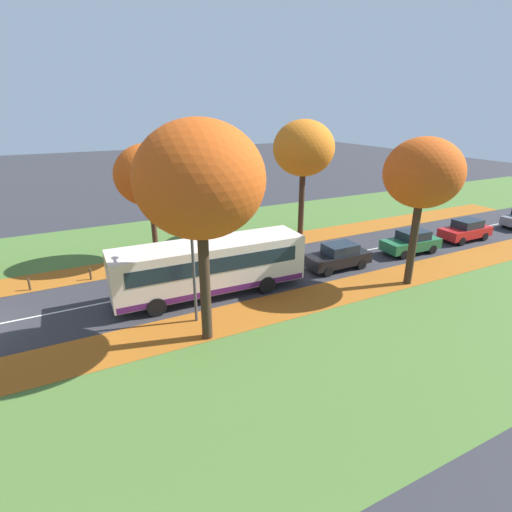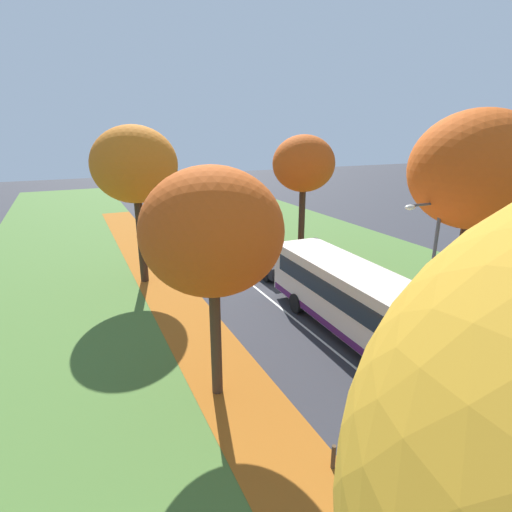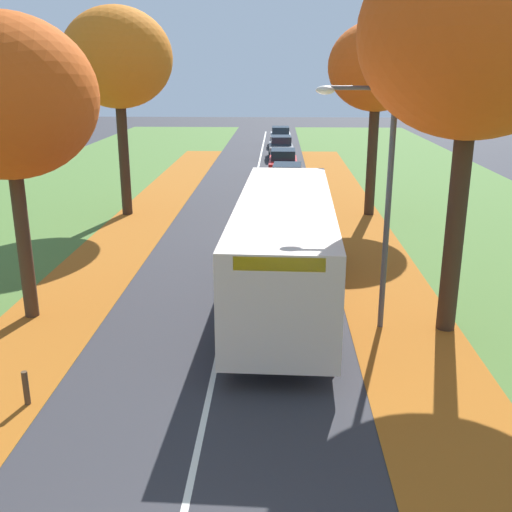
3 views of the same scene
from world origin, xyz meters
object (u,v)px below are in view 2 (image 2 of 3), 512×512
Objects in this scene: tree_left_mid at (135,165)px; tree_right_near at (476,171)px; car_black_lead at (268,260)px; tree_right_mid at (304,164)px; bollard_third at (333,457)px; tree_left_near at (212,232)px; car_green_following at (231,237)px; bus at (354,298)px; car_red_third_in_line at (204,221)px; car_silver_trailing at (164,197)px; car_grey_fourth_in_line at (180,207)px; streetlamp_right at (428,257)px.

tree_right_near reaches higher than tree_left_mid.
tree_right_mid is at bearing 31.00° from car_black_lead.
bollard_third is 15.21m from car_black_lead.
tree_left_near is at bearing 110.76° from bollard_third.
bus is at bearing -91.01° from car_green_following.
car_green_following is (0.26, 14.94, -0.89)m from bus.
car_silver_trailing is (-0.13, 15.17, 0.00)m from car_red_third_in_line.
bus is 14.97m from car_green_following.
car_silver_trailing is (-0.02, 7.47, 0.00)m from car_grey_fourth_in_line.
bollard_third is (1.66, -4.37, -5.28)m from tree_left_near.
tree_right_mid is (10.66, 12.10, 0.73)m from tree_left_near.
bollard_third is 0.07× the size of bus.
car_silver_trailing is (-0.04, 36.07, -0.89)m from bus.
tree_left_near is at bearing -102.66° from car_grey_fourth_in_line.
streetlamp_right is 16.96m from car_green_following.
tree_left_near is 7.91m from bus.
car_silver_trailing is (-3.97, 25.27, -5.56)m from tree_right_mid.
streetlamp_right is (9.16, -12.13, -2.98)m from tree_left_mid.
car_red_third_in_line is at bearing 79.00° from bollard_third.
tree_left_near is 1.79× the size of car_grey_fourth_in_line.
car_red_third_in_line is (-3.84, 10.10, -5.56)m from tree_right_mid.
streetlamp_right is at bearing -79.51° from car_black_lead.
car_green_following is 21.13m from car_silver_trailing.
car_grey_fourth_in_line is at bearing 91.17° from car_green_following.
bollard_third is at bearing -104.51° from car_green_following.
streetlamp_right reaches higher than car_silver_trailing.
tree_left_near is 0.73× the size of bus.
bus is at bearing 157.30° from tree_right_near.
bollard_third is 0.17× the size of car_silver_trailing.
car_grey_fourth_in_line is at bearing 102.51° from tree_right_mid.
tree_right_mid is 0.79× the size of bus.
car_silver_trailing is at bearing 90.17° from car_grey_fourth_in_line.
car_green_following is 1.01× the size of car_silver_trailing.
car_black_lead is at bearing -89.44° from car_silver_trailing.
car_silver_trailing is at bearing 79.85° from tree_left_near.
streetlamp_right is at bearing -83.60° from car_green_following.
bus is at bearing -90.25° from car_red_third_in_line.
car_black_lead is at bearing 100.49° from streetlamp_right.
tree_left_mid reaches higher than tree_right_mid.
car_grey_fourth_in_line is at bearing 90.79° from car_red_third_in_line.
tree_right_mid reaches higher than car_black_lead.
tree_left_near reaches higher than bus.
car_grey_fourth_in_line is 7.47m from car_silver_trailing.
bollard_third is at bearing -101.00° from car_red_third_in_line.
car_green_following reaches higher than bollard_third.
bollard_third is at bearing -118.66° from tree_right_mid.
streetlamp_right reaches higher than car_grey_fourth_in_line.
tree_right_mid is 12.40m from bus.
tree_right_near is 12.62m from car_black_lead.
tree_right_mid reaches higher than bus.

